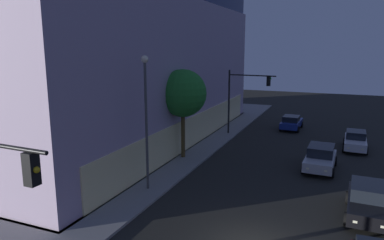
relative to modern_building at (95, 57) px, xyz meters
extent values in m
cube|color=#4C4C51|center=(0.00, 0.04, -7.80)|extent=(34.86, 21.69, 0.15)
cube|color=#FBEAA1|center=(0.00, -10.40, -6.39)|extent=(31.01, 0.60, 2.68)
cube|color=#AA96AF|center=(0.00, 0.04, -1.32)|extent=(34.46, 21.29, 12.81)
cube|color=black|center=(-22.69, -15.26, -2.18)|extent=(0.33, 0.33, 0.90)
sphere|color=yellow|center=(-22.69, -15.44, -2.18)|extent=(0.18, 0.18, 0.18)
cylinder|color=black|center=(5.31, -12.19, -4.50)|extent=(0.18, 0.18, 6.46)
cylinder|color=black|center=(5.08, -14.54, -1.73)|extent=(0.57, 4.71, 0.12)
cube|color=black|center=(4.92, -16.18, -2.23)|extent=(0.35, 0.35, 0.90)
sphere|color=green|center=(4.90, -16.36, -1.95)|extent=(0.18, 0.18, 0.18)
cylinder|color=#4A4A4A|center=(-10.87, -11.88, -3.81)|extent=(0.16, 0.16, 7.83)
sphere|color=#F9EFC6|center=(-10.87, -11.88, 0.25)|extent=(0.44, 0.44, 0.44)
cylinder|color=#4E3D1E|center=(-3.99, -11.23, -5.90)|extent=(0.32, 0.32, 3.66)
sphere|color=#237728|center=(-3.99, -11.23, -2.57)|extent=(3.74, 3.74, 3.74)
cube|color=black|center=(-9.57, -24.34, -7.18)|extent=(4.75, 2.13, 0.70)
cube|color=black|center=(-9.22, -24.35, -6.50)|extent=(2.44, 1.84, 0.67)
cube|color=#F9F4CC|center=(-11.88, -24.84, -7.18)|extent=(0.13, 0.20, 0.12)
cube|color=#F9F4CC|center=(-11.84, -23.67, -7.18)|extent=(0.13, 0.20, 0.12)
cylinder|color=black|center=(-10.98, -23.31, -7.53)|extent=(0.70, 0.27, 0.69)
cylinder|color=black|center=(-8.08, -23.41, -7.53)|extent=(0.70, 0.27, 0.69)
cube|color=#B7BABF|center=(-2.59, -21.57, -7.18)|extent=(4.59, 2.14, 0.68)
cube|color=black|center=(-2.25, -21.59, -6.49)|extent=(2.47, 1.86, 0.69)
cube|color=#F9F4CC|center=(-4.81, -22.06, -7.18)|extent=(0.13, 0.20, 0.12)
cube|color=#F9F4CC|center=(-4.76, -20.89, -7.18)|extent=(0.13, 0.20, 0.12)
cylinder|color=black|center=(-4.02, -22.49, -7.52)|extent=(0.72, 0.27, 0.71)
cylinder|color=black|center=(-3.94, -20.54, -7.52)|extent=(0.72, 0.27, 0.71)
cylinder|color=black|center=(-1.23, -22.61, -7.52)|extent=(0.72, 0.27, 0.71)
cylinder|color=black|center=(-1.15, -20.66, -7.52)|extent=(0.72, 0.27, 0.71)
cube|color=silver|center=(4.11, -24.11, -7.22)|extent=(4.37, 1.83, 0.67)
cube|color=black|center=(4.44, -24.12, -6.57)|extent=(2.04, 1.61, 0.63)
cube|color=#F9F4CC|center=(1.98, -24.59, -7.22)|extent=(0.12, 0.20, 0.12)
cube|color=#F9F4CC|center=(2.01, -23.54, -7.22)|extent=(0.12, 0.20, 0.12)
cylinder|color=black|center=(2.75, -24.95, -7.55)|extent=(0.66, 0.25, 0.65)
cylinder|color=black|center=(2.79, -23.21, -7.55)|extent=(0.66, 0.25, 0.65)
cylinder|color=black|center=(5.43, -25.01, -7.55)|extent=(0.66, 0.25, 0.65)
cylinder|color=black|center=(5.47, -23.27, -7.55)|extent=(0.66, 0.25, 0.65)
cube|color=navy|center=(10.27, -17.89, -7.24)|extent=(4.38, 2.00, 0.63)
cube|color=black|center=(9.95, -17.88, -6.64)|extent=(2.08, 1.72, 0.57)
cube|color=#F9F4CC|center=(12.39, -17.43, -7.24)|extent=(0.13, 0.20, 0.12)
cube|color=#F9F4CC|center=(12.35, -18.53, -7.24)|extent=(0.13, 0.20, 0.12)
cylinder|color=black|center=(11.64, -17.04, -7.55)|extent=(0.66, 0.27, 0.65)
cylinder|color=black|center=(11.56, -18.86, -7.55)|extent=(0.66, 0.27, 0.65)
cylinder|color=black|center=(8.97, -16.93, -7.55)|extent=(0.66, 0.27, 0.65)
cylinder|color=black|center=(8.90, -18.75, -7.55)|extent=(0.66, 0.27, 0.65)
camera|label=1|loc=(-29.24, -22.52, 0.91)|focal=33.39mm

